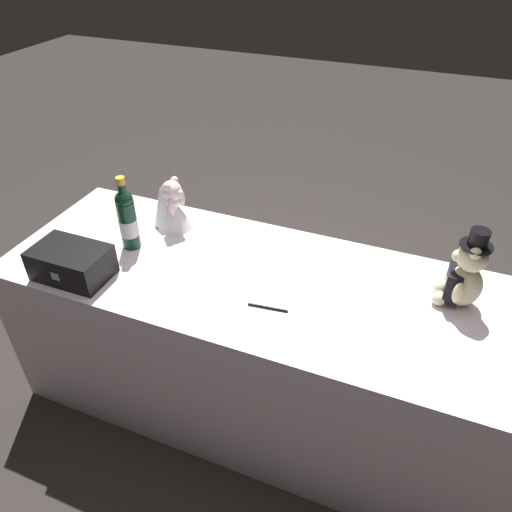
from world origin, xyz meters
The scene contains 7 objects.
ground_plane centered at (0.00, 0.00, 0.00)m, with size 12.00×12.00×0.00m, color #2D2826.
reception_table centered at (0.00, 0.00, 0.37)m, with size 2.03×0.75×0.75m, color white.
teddy_bear_groom centered at (0.72, 0.13, 0.87)m, with size 0.16×0.17×0.31m.
teddy_bear_bride centered at (-0.48, 0.20, 0.85)m, with size 0.20×0.16×0.23m.
champagne_bottle centered at (-0.56, 0.00, 0.88)m, with size 0.08×0.08×0.32m.
signing_pen centered at (0.11, -0.15, 0.75)m, with size 0.15×0.03×0.01m.
gift_case_black centered at (-0.66, -0.25, 0.81)m, with size 0.29×0.19×0.12m.
Camera 1 is at (0.54, -1.35, 1.92)m, focal length 33.89 mm.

